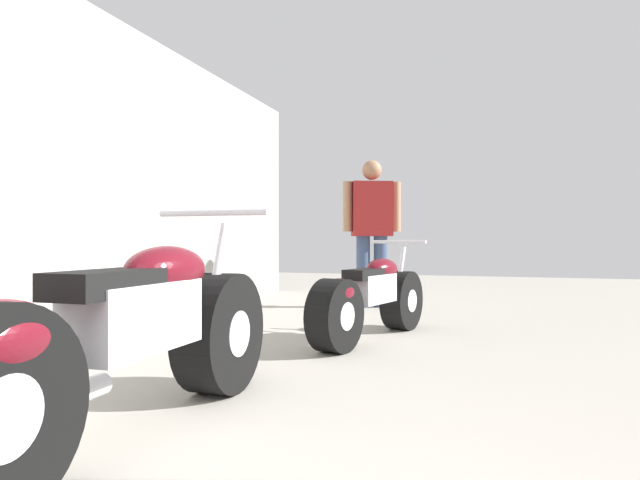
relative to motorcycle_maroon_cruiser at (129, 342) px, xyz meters
name	(u,v)px	position (x,y,z in m)	size (l,w,h in m)	color
ground_plane	(409,356)	(0.78, 1.98, -0.40)	(18.58, 18.58, 0.00)	#9E998E
garage_partition_left	(82,167)	(-2.02, 1.98, 1.04)	(0.08, 8.51, 2.86)	#A3A099
motorcycle_maroon_cruiser	(129,342)	(0.00, 0.00, 0.00)	(0.61, 2.06, 0.96)	black
motorcycle_black_naked	(370,299)	(0.39, 2.49, -0.06)	(0.67, 1.73, 0.81)	black
mechanic_in_blue	(372,224)	(-0.10, 4.69, 0.61)	(0.70, 0.43, 1.79)	#384766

